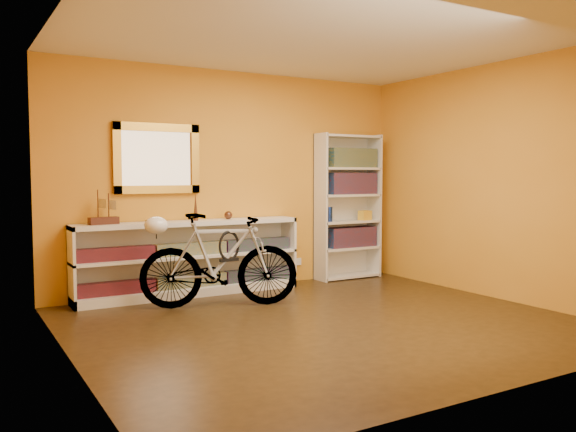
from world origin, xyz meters
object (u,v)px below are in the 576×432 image
bookcase (348,207)px  bicycle (220,260)px  console_unit (190,258)px  helmet (156,225)px

bookcase → bicycle: bearing=-161.3°
bicycle → console_unit: bearing=23.5°
console_unit → helmet: 0.86m
console_unit → bookcase: bearing=0.6°
bookcase → bicycle: (-2.16, -0.73, -0.46)m
bookcase → bicycle: size_ratio=1.14×
bookcase → bicycle: bookcase is taller
bicycle → helmet: 0.74m
console_unit → bicycle: bearing=-85.9°
bookcase → helmet: 2.81m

